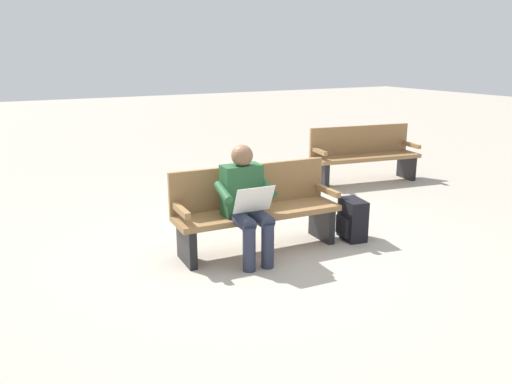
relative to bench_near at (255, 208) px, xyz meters
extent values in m
plane|color=#A89E8E|center=(0.00, 0.07, -0.46)|extent=(40.00, 40.00, 0.00)
cube|color=olive|center=(0.00, 0.07, -0.04)|extent=(1.82, 0.57, 0.06)
cube|color=olive|center=(-0.01, -0.14, 0.22)|extent=(1.80, 0.14, 0.45)
cube|color=olive|center=(-0.85, 0.11, 0.11)|extent=(0.08, 0.48, 0.06)
cube|color=olive|center=(0.85, 0.03, 0.11)|extent=(0.08, 0.48, 0.06)
cube|color=black|center=(-0.80, 0.11, -0.26)|extent=(0.10, 0.44, 0.39)
cube|color=black|center=(0.80, 0.03, -0.26)|extent=(0.10, 0.44, 0.39)
cube|color=#23512D|center=(0.22, 0.11, 0.25)|extent=(0.41, 0.24, 0.52)
sphere|color=brown|center=(0.22, 0.13, 0.61)|extent=(0.22, 0.22, 0.22)
cylinder|color=#282D42|center=(0.13, 0.32, 0.01)|extent=(0.17, 0.43, 0.15)
cylinder|color=#282D42|center=(0.33, 0.31, 0.01)|extent=(0.17, 0.43, 0.15)
cylinder|color=#282D42|center=(0.14, 0.51, -0.23)|extent=(0.13, 0.13, 0.45)
cylinder|color=#282D42|center=(0.34, 0.50, -0.23)|extent=(0.13, 0.13, 0.45)
cylinder|color=#23512D|center=(-0.01, 0.22, 0.28)|extent=(0.11, 0.32, 0.18)
cylinder|color=#23512D|center=(0.46, 0.20, 0.28)|extent=(0.11, 0.32, 0.18)
cube|color=silver|center=(0.24, 0.41, 0.23)|extent=(0.41, 0.15, 0.27)
cube|color=black|center=(-1.10, 0.28, -0.23)|extent=(0.27, 0.39, 0.46)
cube|color=black|center=(-0.98, 0.26, -0.30)|extent=(0.08, 0.25, 0.21)
cube|color=olive|center=(-2.96, -1.71, -0.04)|extent=(1.85, 0.75, 0.06)
cube|color=olive|center=(-3.00, -1.92, 0.22)|extent=(1.79, 0.33, 0.45)
cube|color=olive|center=(-3.80, -1.58, 0.11)|extent=(0.13, 0.48, 0.06)
cube|color=olive|center=(-2.12, -1.84, 0.11)|extent=(0.13, 0.48, 0.06)
cube|color=black|center=(-3.75, -1.59, -0.26)|extent=(0.15, 0.44, 0.39)
cube|color=black|center=(-2.17, -1.83, -0.26)|extent=(0.15, 0.44, 0.39)
camera|label=1|loc=(2.48, 4.59, 1.61)|focal=35.85mm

